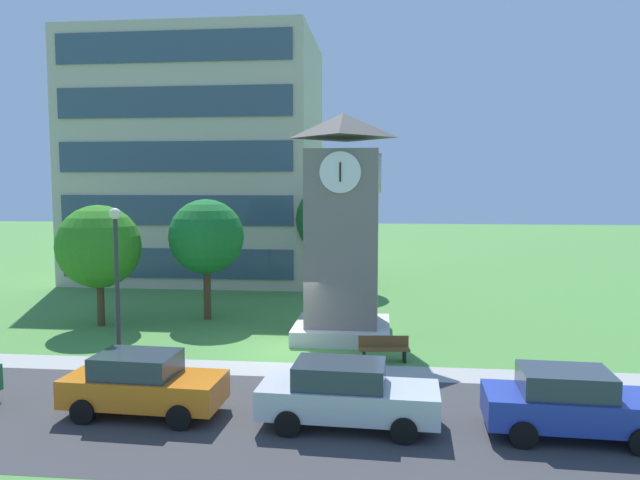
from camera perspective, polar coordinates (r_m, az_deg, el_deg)
ground_plane at (r=22.75m, az=-3.63°, el=-10.72°), size 160.00×160.00×0.00m
street_asphalt at (r=16.80m, az=-7.44°, el=-16.58°), size 120.00×7.20×0.01m
kerb_strip at (r=20.86m, az=-4.57°, el=-12.20°), size 120.00×1.60×0.01m
office_building at (r=41.84m, az=-11.31°, el=7.46°), size 15.56×10.68×16.00m
clock_tower at (r=24.38m, az=2.19°, el=0.02°), size 3.88×3.88×9.15m
park_bench at (r=21.71m, az=6.13°, el=-10.26°), size 1.84×0.69×0.88m
street_lamp at (r=20.09m, az=-18.85°, el=-3.01°), size 0.36×0.36×5.53m
tree_streetside at (r=28.18m, az=-10.81°, el=0.29°), size 3.48×3.48×5.64m
tree_by_building at (r=28.19m, az=-20.37°, el=-0.60°), size 3.69×3.69×5.41m
tree_near_tower at (r=35.45m, az=1.27°, el=1.95°), size 4.51×4.51×6.52m
parked_car_orange at (r=17.38m, az=-16.57°, el=-13.01°), size 4.34×2.10×1.69m
parked_car_silver at (r=15.93m, az=2.54°, el=-14.48°), size 4.70×2.10×1.69m
parked_car_blue at (r=16.53m, az=22.87°, el=-14.15°), size 4.37×2.11×1.69m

